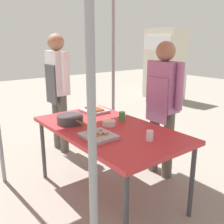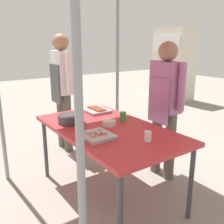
# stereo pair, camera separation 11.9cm
# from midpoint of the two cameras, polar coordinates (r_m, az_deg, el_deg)

# --- Properties ---
(ground_plane) EXTENTS (18.00, 18.00, 0.00)m
(ground_plane) POSITION_cam_midpoint_polar(r_m,az_deg,el_deg) (2.90, -2.05, -17.60)
(ground_plane) COLOR gray
(stall_table) EXTENTS (1.60, 0.90, 0.75)m
(stall_table) POSITION_cam_midpoint_polar(r_m,az_deg,el_deg) (2.58, -2.20, -4.52)
(stall_table) COLOR #C63338
(stall_table) RESTS_ON ground
(tray_grilled_sausages) EXTENTS (0.31, 0.27, 0.05)m
(tray_grilled_sausages) POSITION_cam_midpoint_polar(r_m,az_deg,el_deg) (3.12, -4.99, 0.37)
(tray_grilled_sausages) COLOR #ADADB2
(tray_grilled_sausages) RESTS_ON stall_table
(tray_meat_skewers) EXTENTS (0.30, 0.26, 0.04)m
(tray_meat_skewers) POSITION_cam_midpoint_polar(r_m,az_deg,el_deg) (2.30, -4.46, -5.28)
(tray_meat_skewers) COLOR #ADADB2
(tray_meat_skewers) RESTS_ON stall_table
(cooking_wok) EXTENTS (0.43, 0.27, 0.09)m
(cooking_wok) POSITION_cam_midpoint_polar(r_m,az_deg,el_deg) (2.72, -10.44, -1.54)
(cooking_wok) COLOR #38383A
(cooking_wok) RESTS_ON stall_table
(condiment_bowl) EXTENTS (0.14, 0.14, 0.05)m
(condiment_bowl) POSITION_cam_midpoint_polar(r_m,az_deg,el_deg) (2.62, -1.99, -2.43)
(condiment_bowl) COLOR silver
(condiment_bowl) RESTS_ON stall_table
(drink_cup_near_edge) EXTENTS (0.06, 0.06, 0.09)m
(drink_cup_near_edge) POSITION_cam_midpoint_polar(r_m,az_deg,el_deg) (2.24, 6.80, -5.19)
(drink_cup_near_edge) COLOR white
(drink_cup_near_edge) RESTS_ON stall_table
(drink_cup_by_wok) EXTENTS (0.07, 0.07, 0.10)m
(drink_cup_by_wok) POSITION_cam_midpoint_polar(r_m,az_deg,el_deg) (2.76, 0.98, -0.98)
(drink_cup_by_wok) COLOR #3F994C
(drink_cup_by_wok) RESTS_ON stall_table
(vendor_woman) EXTENTS (0.52, 0.23, 1.58)m
(vendor_woman) POSITION_cam_midpoint_polar(r_m,az_deg,el_deg) (3.00, 10.05, 2.73)
(vendor_woman) COLOR #595147
(vendor_woman) RESTS_ON ground
(customer_nearby) EXTENTS (0.52, 0.23, 1.68)m
(customer_nearby) POSITION_cam_midpoint_polar(r_m,az_deg,el_deg) (3.76, -12.75, 6.16)
(customer_nearby) COLOR #595147
(customer_nearby) RESTS_ON ground
(neighbor_stall_left) EXTENTS (1.02, 0.68, 1.91)m
(neighbor_stall_left) POSITION_cam_midpoint_polar(r_m,az_deg,el_deg) (7.37, 11.05, 10.32)
(neighbor_stall_left) COLOR beige
(neighbor_stall_left) RESTS_ON ground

